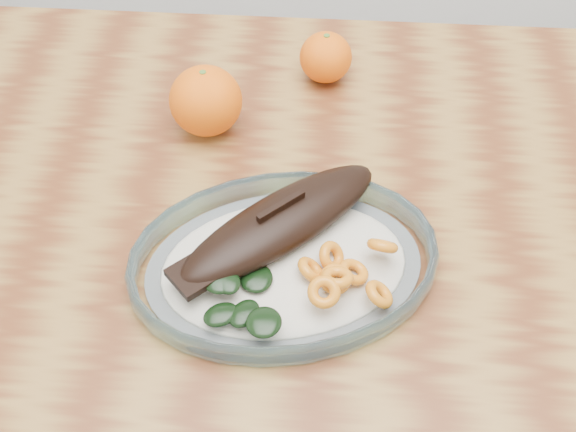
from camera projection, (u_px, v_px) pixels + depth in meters
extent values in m
cube|color=brown|center=(322.00, 229.00, 0.83)|extent=(1.20, 0.80, 0.04)
cylinder|color=brown|center=(37.00, 207.00, 1.36)|extent=(0.06, 0.06, 0.71)
ellipsoid|color=white|center=(284.00, 267.00, 0.76)|extent=(0.67, 0.55, 0.01)
torus|color=#85B9CE|center=(284.00, 261.00, 0.75)|extent=(0.70, 0.70, 0.03)
ellipsoid|color=white|center=(284.00, 256.00, 0.75)|extent=(0.60, 0.48, 0.02)
ellipsoid|color=black|center=(281.00, 212.00, 0.75)|extent=(0.24, 0.23, 0.04)
ellipsoid|color=black|center=(281.00, 217.00, 0.76)|extent=(0.20, 0.19, 0.02)
cube|color=black|center=(194.00, 264.00, 0.71)|extent=(0.06, 0.06, 0.01)
cube|color=black|center=(281.00, 200.00, 0.74)|extent=(0.05, 0.05, 0.02)
torus|color=#CF6C0F|center=(381.00, 285.00, 0.70)|extent=(0.04, 0.04, 0.03)
torus|color=#CF6C0F|center=(354.00, 262.00, 0.72)|extent=(0.05, 0.05, 0.02)
torus|color=#CF6C0F|center=(336.00, 269.00, 0.71)|extent=(0.04, 0.04, 0.03)
torus|color=#CF6C0F|center=(332.00, 247.00, 0.73)|extent=(0.04, 0.04, 0.04)
torus|color=#CF6C0F|center=(311.00, 260.00, 0.72)|extent=(0.04, 0.05, 0.04)
torus|color=#CF6C0F|center=(325.00, 282.00, 0.69)|extent=(0.04, 0.04, 0.03)
torus|color=#CF6C0F|center=(384.00, 236.00, 0.73)|extent=(0.05, 0.04, 0.04)
torus|color=#CF6C0F|center=(338.00, 268.00, 0.70)|extent=(0.03, 0.03, 0.02)
ellipsoid|color=black|center=(220.00, 305.00, 0.69)|extent=(0.04, 0.04, 0.01)
ellipsoid|color=black|center=(244.00, 304.00, 0.69)|extent=(0.04, 0.04, 0.01)
ellipsoid|color=black|center=(256.00, 269.00, 0.72)|extent=(0.04, 0.04, 0.01)
ellipsoid|color=black|center=(256.00, 269.00, 0.72)|extent=(0.03, 0.04, 0.01)
ellipsoid|color=black|center=(225.00, 271.00, 0.70)|extent=(0.04, 0.04, 0.01)
ellipsoid|color=black|center=(218.00, 269.00, 0.70)|extent=(0.05, 0.05, 0.01)
ellipsoid|color=black|center=(263.00, 313.00, 0.67)|extent=(0.04, 0.04, 0.01)
sphere|color=#FF5E05|center=(206.00, 101.00, 0.88)|extent=(0.09, 0.09, 0.09)
sphere|color=#FF5E05|center=(326.00, 57.00, 0.96)|extent=(0.07, 0.07, 0.07)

